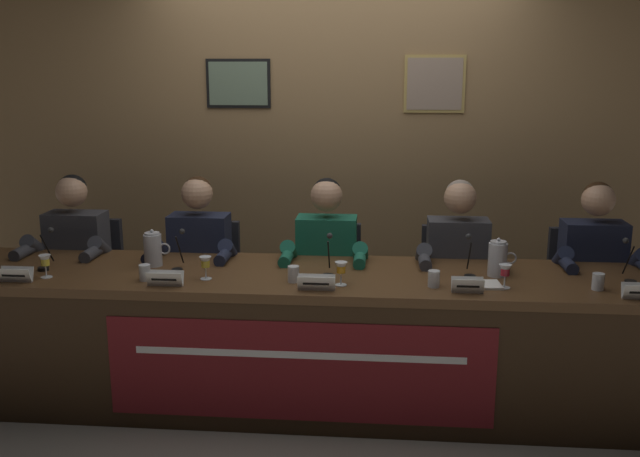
# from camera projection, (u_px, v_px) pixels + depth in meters

# --- Properties ---
(ground_plane) EXTENTS (12.00, 12.00, 0.00)m
(ground_plane) POSITION_uv_depth(u_px,v_px,m) (320.00, 401.00, 3.98)
(ground_plane) COLOR gray
(wall_back_panelled) EXTENTS (5.42, 0.14, 2.60)m
(wall_back_panelled) POSITION_uv_depth(u_px,v_px,m) (336.00, 148.00, 4.91)
(wall_back_panelled) COLOR #937047
(wall_back_panelled) RESTS_ON ground_plane
(conference_table) EXTENTS (4.22, 0.79, 0.76)m
(conference_table) POSITION_uv_depth(u_px,v_px,m) (318.00, 321.00, 3.75)
(conference_table) COLOR brown
(conference_table) RESTS_ON ground_plane
(chair_far_left) EXTENTS (0.44, 0.45, 0.88)m
(chair_far_left) POSITION_uv_depth(u_px,v_px,m) (89.00, 291.00, 4.58)
(chair_far_left) COLOR black
(chair_far_left) RESTS_ON ground_plane
(panelist_far_left) EXTENTS (0.51, 0.48, 1.21)m
(panelist_far_left) POSITION_uv_depth(u_px,v_px,m) (72.00, 258.00, 4.33)
(panelist_far_left) COLOR black
(panelist_far_left) RESTS_ON ground_plane
(nameplate_far_left) EXTENTS (0.18, 0.06, 0.08)m
(nameplate_far_left) POSITION_uv_depth(u_px,v_px,m) (15.00, 275.00, 3.65)
(nameplate_far_left) COLOR white
(nameplate_far_left) RESTS_ON conference_table
(juice_glass_far_left) EXTENTS (0.06, 0.06, 0.12)m
(juice_glass_far_left) POSITION_uv_depth(u_px,v_px,m) (45.00, 262.00, 3.72)
(juice_glass_far_left) COLOR white
(juice_glass_far_left) RESTS_ON conference_table
(microphone_far_left) EXTENTS (0.06, 0.17, 0.22)m
(microphone_far_left) POSITION_uv_depth(u_px,v_px,m) (46.00, 255.00, 3.89)
(microphone_far_left) COLOR black
(microphone_far_left) RESTS_ON conference_table
(chair_left) EXTENTS (0.44, 0.45, 0.88)m
(chair_left) POSITION_uv_depth(u_px,v_px,m) (207.00, 294.00, 4.51)
(chair_left) COLOR black
(chair_left) RESTS_ON ground_plane
(panelist_left) EXTENTS (0.51, 0.48, 1.21)m
(panelist_left) POSITION_uv_depth(u_px,v_px,m) (197.00, 261.00, 4.26)
(panelist_left) COLOR black
(panelist_left) RESTS_ON ground_plane
(nameplate_left) EXTENTS (0.18, 0.06, 0.08)m
(nameplate_left) POSITION_uv_depth(u_px,v_px,m) (165.00, 279.00, 3.58)
(nameplate_left) COLOR white
(nameplate_left) RESTS_ON conference_table
(juice_glass_left) EXTENTS (0.06, 0.06, 0.12)m
(juice_glass_left) POSITION_uv_depth(u_px,v_px,m) (205.00, 263.00, 3.69)
(juice_glass_left) COLOR white
(juice_glass_left) RESTS_ON conference_table
(water_cup_left) EXTENTS (0.06, 0.06, 0.08)m
(water_cup_left) POSITION_uv_depth(u_px,v_px,m) (145.00, 273.00, 3.68)
(water_cup_left) COLOR silver
(water_cup_left) RESTS_ON conference_table
(microphone_left) EXTENTS (0.06, 0.17, 0.22)m
(microphone_left) POSITION_uv_depth(u_px,v_px,m) (179.00, 257.00, 3.85)
(microphone_left) COLOR black
(microphone_left) RESTS_ON conference_table
(chair_center) EXTENTS (0.44, 0.45, 0.88)m
(chair_center) POSITION_uv_depth(u_px,v_px,m) (328.00, 298.00, 4.45)
(chair_center) COLOR black
(chair_center) RESTS_ON ground_plane
(panelist_center) EXTENTS (0.51, 0.48, 1.21)m
(panelist_center) POSITION_uv_depth(u_px,v_px,m) (326.00, 264.00, 4.19)
(panelist_center) COLOR black
(panelist_center) RESTS_ON ground_plane
(nameplate_center) EXTENTS (0.19, 0.06, 0.08)m
(nameplate_center) POSITION_uv_depth(u_px,v_px,m) (316.00, 283.00, 3.51)
(nameplate_center) COLOR white
(nameplate_center) RESTS_ON conference_table
(juice_glass_center) EXTENTS (0.06, 0.06, 0.12)m
(juice_glass_center) POSITION_uv_depth(u_px,v_px,m) (341.00, 269.00, 3.58)
(juice_glass_center) COLOR white
(juice_glass_center) RESTS_ON conference_table
(water_cup_center) EXTENTS (0.06, 0.06, 0.08)m
(water_cup_center) POSITION_uv_depth(u_px,v_px,m) (293.00, 275.00, 3.65)
(water_cup_center) COLOR silver
(water_cup_center) RESTS_ON conference_table
(microphone_center) EXTENTS (0.06, 0.17, 0.22)m
(microphone_center) POSITION_uv_depth(u_px,v_px,m) (328.00, 262.00, 3.75)
(microphone_center) COLOR black
(microphone_center) RESTS_ON conference_table
(chair_right) EXTENTS (0.44, 0.45, 0.88)m
(chair_right) POSITION_uv_depth(u_px,v_px,m) (453.00, 301.00, 4.38)
(chair_right) COLOR black
(chair_right) RESTS_ON ground_plane
(panelist_right) EXTENTS (0.51, 0.48, 1.21)m
(panelist_right) POSITION_uv_depth(u_px,v_px,m) (458.00, 267.00, 4.13)
(panelist_right) COLOR black
(panelist_right) RESTS_ON ground_plane
(nameplate_right) EXTENTS (0.16, 0.06, 0.08)m
(nameplate_right) POSITION_uv_depth(u_px,v_px,m) (468.00, 285.00, 3.47)
(nameplate_right) COLOR white
(nameplate_right) RESTS_ON conference_table
(juice_glass_right) EXTENTS (0.06, 0.06, 0.12)m
(juice_glass_right) POSITION_uv_depth(u_px,v_px,m) (505.00, 272.00, 3.54)
(juice_glass_right) COLOR white
(juice_glass_right) RESTS_ON conference_table
(water_cup_right) EXTENTS (0.06, 0.06, 0.08)m
(water_cup_right) POSITION_uv_depth(u_px,v_px,m) (434.00, 280.00, 3.57)
(water_cup_right) COLOR silver
(water_cup_right) RESTS_ON conference_table
(microphone_right) EXTENTS (0.06, 0.17, 0.22)m
(microphone_right) POSITION_uv_depth(u_px,v_px,m) (469.00, 263.00, 3.74)
(microphone_right) COLOR black
(microphone_right) RESTS_ON conference_table
(chair_far_right) EXTENTS (0.44, 0.45, 0.88)m
(chair_far_right) POSITION_uv_depth(u_px,v_px,m) (582.00, 305.00, 4.31)
(chair_far_right) COLOR black
(chair_far_right) RESTS_ON ground_plane
(panelist_far_right) EXTENTS (0.51, 0.48, 1.21)m
(panelist_far_right) POSITION_uv_depth(u_px,v_px,m) (595.00, 271.00, 4.06)
(panelist_far_right) COLOR black
(panelist_far_right) RESTS_ON ground_plane
(water_cup_far_right) EXTENTS (0.06, 0.06, 0.08)m
(water_cup_far_right) POSITION_uv_depth(u_px,v_px,m) (598.00, 282.00, 3.52)
(water_cup_far_right) COLOR silver
(water_cup_far_right) RESTS_ON conference_table
(microphone_far_right) EXTENTS (0.06, 0.17, 0.22)m
(microphone_far_right) POSITION_uv_depth(u_px,v_px,m) (629.00, 268.00, 3.64)
(microphone_far_right) COLOR black
(microphone_far_right) RESTS_ON conference_table
(water_pitcher_left_side) EXTENTS (0.15, 0.10, 0.21)m
(water_pitcher_left_side) POSITION_uv_depth(u_px,v_px,m) (153.00, 249.00, 3.94)
(water_pitcher_left_side) COLOR silver
(water_pitcher_left_side) RESTS_ON conference_table
(water_pitcher_right_side) EXTENTS (0.15, 0.10, 0.21)m
(water_pitcher_right_side) POSITION_uv_depth(u_px,v_px,m) (498.00, 259.00, 3.75)
(water_pitcher_right_side) COLOR silver
(water_pitcher_right_side) RESTS_ON conference_table
(document_stack_right) EXTENTS (0.22, 0.17, 0.01)m
(document_stack_right) POSITION_uv_depth(u_px,v_px,m) (480.00, 285.00, 3.59)
(document_stack_right) COLOR white
(document_stack_right) RESTS_ON conference_table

